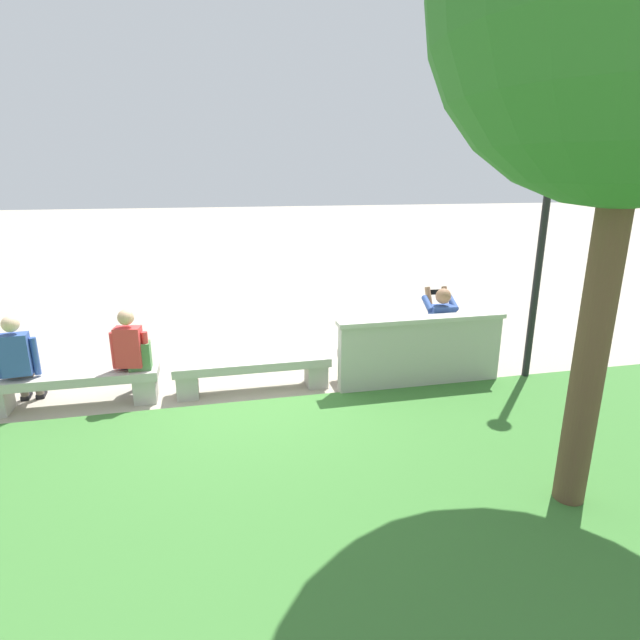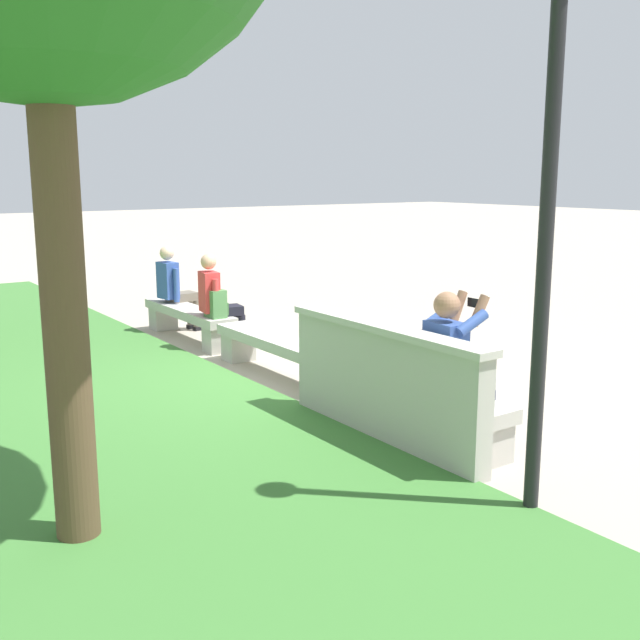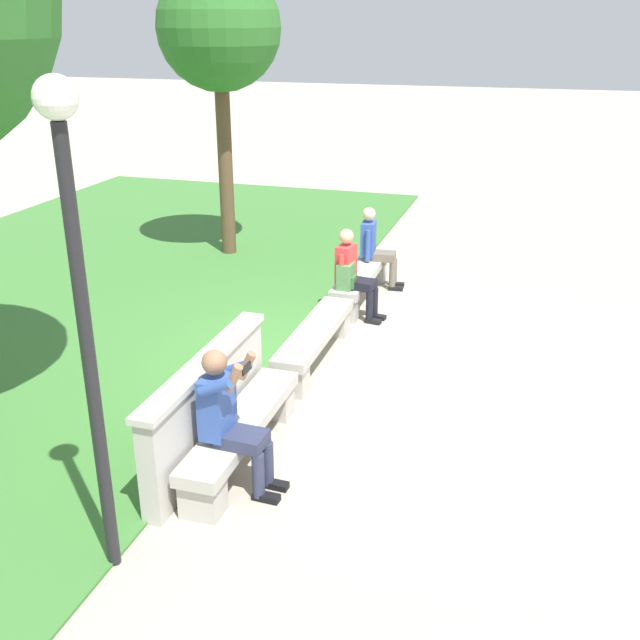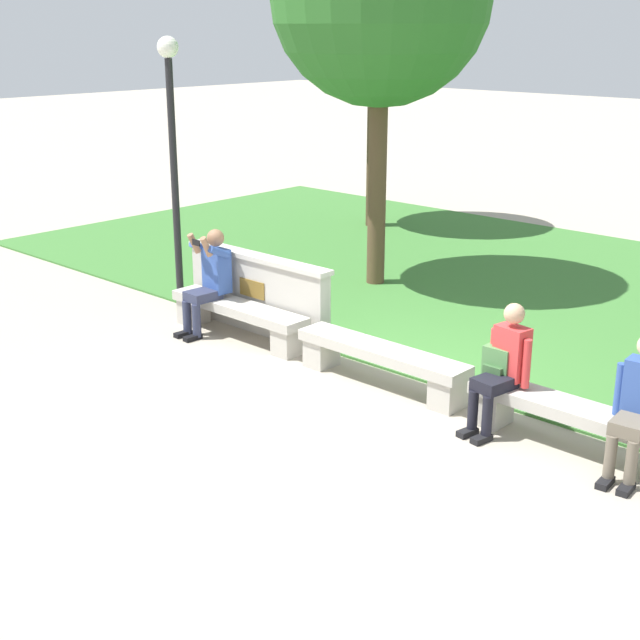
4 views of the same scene
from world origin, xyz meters
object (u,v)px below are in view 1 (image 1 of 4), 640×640
(person_photographer, at_px, (438,326))
(person_distant, at_px, (132,351))
(backpack, at_px, (140,356))
(bench_mid, at_px, (72,384))
(person_companion, at_px, (19,359))
(bench_near, at_px, (253,370))
(lamp_post, at_px, (545,213))
(bench_main, at_px, (411,357))

(person_photographer, xyz_separation_m, person_distant, (4.28, 0.01, -0.06))
(person_photographer, height_order, backpack, person_photographer)
(bench_mid, bearing_deg, person_companion, -6.54)
(person_companion, relative_size, backpack, 2.94)
(person_distant, bearing_deg, person_photographer, -179.84)
(bench_near, xyz_separation_m, person_photographer, (-2.74, -0.08, 0.43))
(backpack, bearing_deg, bench_mid, -0.33)
(person_photographer, relative_size, person_companion, 1.05)
(bench_near, xyz_separation_m, bench_mid, (2.30, 0.00, 0.00))
(backpack, distance_m, lamp_post, 5.69)
(bench_main, distance_m, person_distant, 3.86)
(bench_main, relative_size, person_photographer, 1.61)
(bench_mid, relative_size, person_distant, 1.68)
(bench_mid, bearing_deg, person_photographer, -179.12)
(bench_mid, relative_size, lamp_post, 0.59)
(bench_near, height_order, person_companion, person_companion)
(bench_near, distance_m, person_companion, 2.90)
(person_photographer, bearing_deg, bench_main, 10.08)
(person_photographer, relative_size, person_distant, 1.05)
(person_distant, distance_m, person_companion, 1.33)
(person_photographer, relative_size, lamp_post, 0.37)
(bench_main, height_order, person_companion, person_companion)
(bench_main, distance_m, person_companion, 5.19)
(bench_main, height_order, bench_near, same)
(bench_near, height_order, person_distant, person_distant)
(lamp_post, bearing_deg, person_distant, -4.78)
(backpack, relative_size, lamp_post, 0.12)
(person_distant, height_order, person_companion, same)
(person_companion, bearing_deg, person_distant, 179.97)
(person_photographer, distance_m, person_distant, 4.28)
(bench_near, distance_m, bench_mid, 2.30)
(backpack, bearing_deg, bench_near, -179.81)
(person_companion, bearing_deg, backpack, 177.15)
(bench_main, height_order, person_distant, person_distant)
(lamp_post, bearing_deg, bench_mid, -3.60)
(bench_near, height_order, backpack, backpack)
(bench_near, bearing_deg, person_photographer, -178.37)
(person_companion, bearing_deg, bench_near, 178.68)
(bench_near, relative_size, person_companion, 1.68)
(person_companion, distance_m, lamp_post, 7.05)
(person_photographer, height_order, person_companion, person_photographer)
(bench_main, bearing_deg, bench_mid, 0.00)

